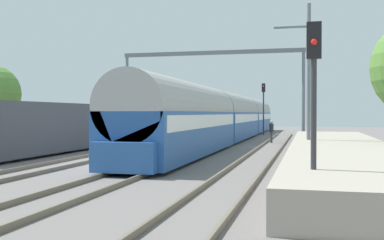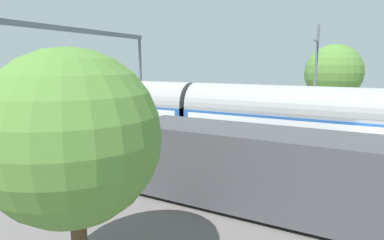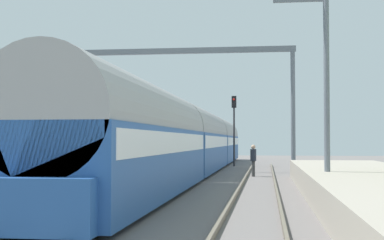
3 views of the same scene
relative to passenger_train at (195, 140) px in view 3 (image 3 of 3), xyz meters
name	(u,v)px [view 3 (image 3 of 3)]	position (x,y,z in m)	size (l,w,h in m)	color
ground	(39,210)	(-2.01, -19.42, -1.97)	(120.00, 120.00, 0.00)	slate
track_east	(108,208)	(0.00, -19.42, -1.89)	(1.52, 60.00, 0.16)	#695F4E
track_far_east	(254,211)	(4.01, -19.42, -1.89)	(1.52, 60.00, 0.16)	#695F4E
passenger_train	(195,140)	(0.00, 0.00, 0.00)	(2.93, 49.20, 3.82)	#28569E
person_crossing	(253,158)	(3.65, -3.62, -0.94)	(0.32, 0.44, 1.73)	#3C3C3C
railway_signal_far	(234,121)	(1.92, 8.73, 1.45)	(0.36, 0.30, 5.38)	#2D2D33
catenary_gantry	(166,79)	(-2.01, 0.89, 3.93)	(16.44, 0.28, 7.86)	slate
catenary_pole_east_mid	(325,77)	(6.37, -14.97, 2.18)	(1.90, 0.20, 8.00)	slate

